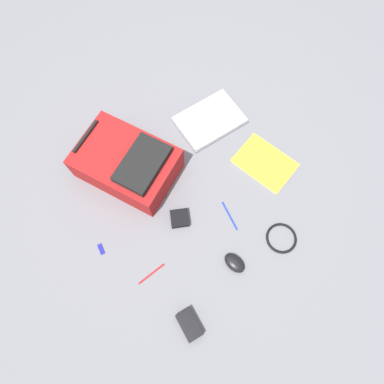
% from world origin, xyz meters
% --- Properties ---
extents(ground_plane, '(3.60, 3.60, 0.00)m').
position_xyz_m(ground_plane, '(0.00, 0.00, 0.00)').
color(ground_plane, slate).
extents(backpack, '(0.43, 0.51, 0.19)m').
position_xyz_m(backpack, '(-0.18, 0.28, 0.08)').
color(backpack, maroon).
rests_on(backpack, ground_plane).
extents(laptop, '(0.35, 0.28, 0.03)m').
position_xyz_m(laptop, '(0.29, 0.21, 0.02)').
color(laptop, '#929296').
rests_on(laptop, ground_plane).
extents(book_manual, '(0.23, 0.29, 0.02)m').
position_xyz_m(book_manual, '(0.32, -0.14, 0.01)').
color(book_manual, silver).
rests_on(book_manual, ground_plane).
extents(computer_mouse, '(0.07, 0.10, 0.04)m').
position_xyz_m(computer_mouse, '(-0.13, -0.38, 0.02)').
color(computer_mouse, black).
rests_on(computer_mouse, ground_plane).
extents(cable_coil, '(0.14, 0.14, 0.01)m').
position_xyz_m(cable_coil, '(0.10, -0.44, 0.01)').
color(cable_coil, black).
rests_on(cable_coil, ground_plane).
extents(power_brick, '(0.09, 0.13, 0.03)m').
position_xyz_m(power_brick, '(-0.44, -0.42, 0.02)').
color(power_brick, black).
rests_on(power_brick, ground_plane).
extents(pen_black, '(0.05, 0.14, 0.01)m').
position_xyz_m(pen_black, '(0.01, -0.21, 0.00)').
color(pen_black, '#1933B2').
rests_on(pen_black, ground_plane).
extents(pen_blue, '(0.13, 0.02, 0.01)m').
position_xyz_m(pen_blue, '(-0.42, -0.16, 0.00)').
color(pen_blue, red).
rests_on(pen_blue, ground_plane).
extents(earbud_pouch, '(0.11, 0.11, 0.03)m').
position_xyz_m(earbud_pouch, '(-0.17, -0.07, 0.01)').
color(earbud_pouch, black).
rests_on(earbud_pouch, ground_plane).
extents(usb_stick, '(0.03, 0.05, 0.01)m').
position_xyz_m(usb_stick, '(-0.52, 0.07, 0.00)').
color(usb_stick, '#191999').
rests_on(usb_stick, ground_plane).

